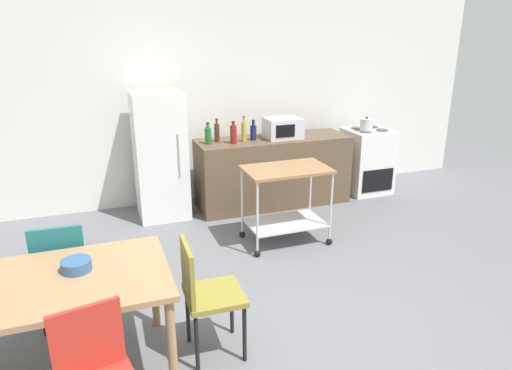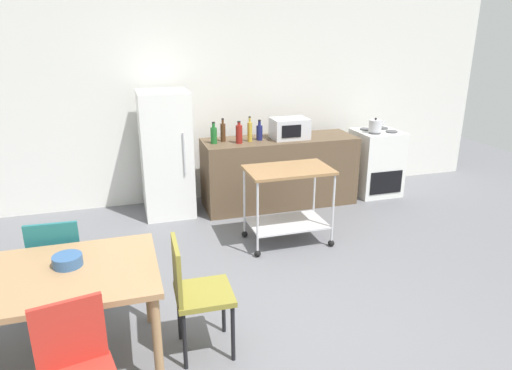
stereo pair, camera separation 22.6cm
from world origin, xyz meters
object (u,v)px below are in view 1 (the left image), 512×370
(chair_teal, at_px, (62,266))
(bottle_soda, at_px, (244,131))
(microwave, at_px, (283,128))
(kettle, at_px, (366,125))
(bottle_wine, at_px, (217,132))
(refrigerator, at_px, (160,156))
(bottle_vinegar, at_px, (253,132))
(fruit_bowl, at_px, (76,265))
(chair_olive, at_px, (205,291))
(bottle_sparkling_water, at_px, (233,134))
(kitchen_cart, at_px, (286,193))
(dining_table, at_px, (50,292))
(stove_oven, at_px, (367,161))
(bottle_olive_oil, at_px, (208,135))

(chair_teal, bearing_deg, bottle_soda, -135.76)
(microwave, bearing_deg, kettle, -2.28)
(bottle_wine, bearing_deg, refrigerator, 176.80)
(bottle_vinegar, distance_m, fruit_bowl, 3.27)
(bottle_soda, distance_m, kettle, 1.75)
(bottle_vinegar, bearing_deg, fruit_bowl, -130.49)
(chair_olive, distance_m, chair_teal, 1.20)
(bottle_sparkling_water, xyz_separation_m, fruit_bowl, (-1.83, -2.40, -0.23))
(chair_teal, height_order, bottle_soda, bottle_soda)
(chair_teal, distance_m, bottle_sparkling_water, 2.74)
(kitchen_cart, bearing_deg, refrigerator, 133.09)
(kettle, bearing_deg, chair_teal, -154.40)
(chair_olive, relative_size, microwave, 1.93)
(refrigerator, bearing_deg, bottle_soda, -8.08)
(dining_table, height_order, bottle_vinegar, bottle_vinegar)
(bottle_sparkling_water, distance_m, microwave, 0.69)
(bottle_sparkling_water, bearing_deg, chair_teal, -136.92)
(stove_oven, xyz_separation_m, refrigerator, (-2.90, 0.08, 0.32))
(chair_teal, height_order, microwave, microwave)
(kitchen_cart, bearing_deg, dining_table, -147.40)
(chair_teal, distance_m, bottle_olive_oil, 2.59)
(kitchen_cart, bearing_deg, bottle_wine, 110.05)
(chair_teal, bearing_deg, microwave, -141.83)
(bottle_wine, relative_size, bottle_sparkling_water, 1.05)
(refrigerator, height_order, bottle_soda, refrigerator)
(kitchen_cart, height_order, bottle_vinegar, bottle_vinegar)
(bottle_sparkling_water, xyz_separation_m, bottle_soda, (0.15, 0.05, 0.01))
(bottle_soda, bearing_deg, bottle_sparkling_water, -163.01)
(kettle, bearing_deg, bottle_olive_oil, 178.29)
(fruit_bowl, bearing_deg, bottle_wine, 56.89)
(chair_teal, xyz_separation_m, kitchen_cart, (2.23, 0.81, 0.05))
(chair_teal, bearing_deg, chair_olive, 145.64)
(bottle_olive_oil, xyz_separation_m, bottle_sparkling_water, (0.30, -0.08, 0.01))
(chair_olive, height_order, kitchen_cart, chair_olive)
(chair_teal, distance_m, bottle_wine, 2.73)
(bottle_olive_oil, bearing_deg, bottle_soda, -4.08)
(microwave, bearing_deg, bottle_wine, 173.88)
(bottle_soda, height_order, microwave, bottle_soda)
(refrigerator, relative_size, bottle_soda, 4.91)
(stove_oven, bearing_deg, dining_table, -147.17)
(dining_table, bearing_deg, bottle_olive_oil, 56.42)
(bottle_vinegar, bearing_deg, kettle, -2.55)
(stove_oven, relative_size, bottle_soda, 2.91)
(stove_oven, relative_size, bottle_olive_oil, 3.45)
(bottle_wine, distance_m, bottle_sparkling_water, 0.23)
(bottle_sparkling_water, height_order, kettle, bottle_sparkling_water)
(dining_table, bearing_deg, bottle_wine, 55.17)
(bottle_vinegar, bearing_deg, microwave, -3.36)
(chair_olive, distance_m, microwave, 3.16)
(kitchen_cart, distance_m, bottle_vinegar, 1.20)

